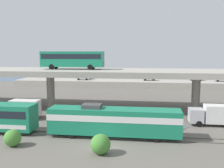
{
  "coord_description": "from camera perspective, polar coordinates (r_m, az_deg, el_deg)",
  "views": [
    {
      "loc": [
        4.82,
        -27.92,
        10.86
      ],
      "look_at": [
        -2.34,
        25.33,
        4.09
      ],
      "focal_mm": 41.89,
      "sensor_mm": 36.0,
      "label": 1
    }
  ],
  "objects": [
    {
      "name": "ground_plane",
      "position": [
        30.34,
        -2.06,
        -13.8
      ],
      "size": [
        260.0,
        260.0,
        0.0
      ],
      "primitive_type": "plane",
      "color": "#605B54"
    },
    {
      "name": "rail_strip_near",
      "position": [
        33.32,
        -1.1,
        -11.73
      ],
      "size": [
        110.0,
        0.12,
        0.12
      ],
      "primitive_type": "cube",
      "color": "#59544C",
      "rests_on": "ground_plane"
    },
    {
      "name": "rail_strip_far",
      "position": [
        34.76,
        -0.71,
        -10.92
      ],
      "size": [
        110.0,
        0.12,
        0.12
      ],
      "primitive_type": "cube",
      "color": "#59544C",
      "rests_on": "ground_plane"
    },
    {
      "name": "train_locomotive",
      "position": [
        33.23,
        1.88,
        -7.95
      ],
      "size": [
        17.79,
        3.04,
        4.18
      ],
      "color": "#197A56",
      "rests_on": "ground_plane"
    },
    {
      "name": "highway_overpass",
      "position": [
        48.34,
        1.9,
        2.26
      ],
      "size": [
        96.0,
        11.54,
        7.41
      ],
      "color": "#9E998E",
      "rests_on": "ground_plane"
    },
    {
      "name": "transit_bus_on_overpass",
      "position": [
        50.61,
        -8.64,
        5.53
      ],
      "size": [
        12.0,
        2.68,
        3.4
      ],
      "color": "#197A56",
      "rests_on": "highway_overpass"
    },
    {
      "name": "service_truck_west",
      "position": [
        41.3,
        21.44,
        -6.23
      ],
      "size": [
        6.8,
        2.46,
        3.04
      ],
      "rotation": [
        0.0,
        0.0,
        3.14
      ],
      "color": "#B7B7BC",
      "rests_on": "ground_plane"
    },
    {
      "name": "service_truck_east",
      "position": [
        44.94,
        -19.45,
        -5.08
      ],
      "size": [
        6.8,
        2.46,
        3.04
      ],
      "rotation": [
        0.0,
        0.0,
        3.14
      ],
      "color": "#9E998C",
      "rests_on": "ground_plane"
    },
    {
      "name": "pier_parking_lot",
      "position": [
        83.66,
        4.3,
        0.29
      ],
      "size": [
        73.59,
        12.24,
        1.73
      ],
      "primitive_type": "cube",
      "color": "#9E998E",
      "rests_on": "ground_plane"
    },
    {
      "name": "parked_car_0",
      "position": [
        85.91,
        22.79,
        1.03
      ],
      "size": [
        4.13,
        1.91,
        1.5
      ],
      "color": "#B7B7BC",
      "rests_on": "pier_parking_lot"
    },
    {
      "name": "parked_car_1",
      "position": [
        82.75,
        8.11,
        1.31
      ],
      "size": [
        4.13,
        1.97,
        1.5
      ],
      "color": "#9E998C",
      "rests_on": "pier_parking_lot"
    },
    {
      "name": "parked_car_2",
      "position": [
        83.86,
        -6.31,
        1.41
      ],
      "size": [
        4.19,
        1.85,
        1.5
      ],
      "rotation": [
        0.0,
        0.0,
        3.14
      ],
      "color": "#B7B7BC",
      "rests_on": "pier_parking_lot"
    },
    {
      "name": "parked_car_3",
      "position": [
        86.17,
        17.89,
        1.26
      ],
      "size": [
        4.13,
        1.83,
        1.5
      ],
      "rotation": [
        0.0,
        0.0,
        3.14
      ],
      "color": "#515459",
      "rests_on": "pier_parking_lot"
    },
    {
      "name": "parked_car_4",
      "position": [
        86.75,
        -5.63,
        1.61
      ],
      "size": [
        4.12,
        1.94,
        1.5
      ],
      "color": "silver",
      "rests_on": "pier_parking_lot"
    },
    {
      "name": "harbor_water",
      "position": [
        106.58,
        5.02,
        1.3
      ],
      "size": [
        140.0,
        36.0,
        0.01
      ],
      "primitive_type": "cube",
      "color": "#2D5170",
      "rests_on": "ground_plane"
    },
    {
      "name": "shrub_left",
      "position": [
        32.62,
        -20.87,
        -10.94
      ],
      "size": [
        1.96,
        1.96,
        1.96
      ],
      "primitive_type": "sphere",
      "color": "#448231",
      "rests_on": "ground_plane"
    },
    {
      "name": "shrub_right",
      "position": [
        28.36,
        -2.53,
        -13.0
      ],
      "size": [
        2.16,
        2.16,
        2.16
      ],
      "primitive_type": "sphere",
      "color": "#418131",
      "rests_on": "ground_plane"
    }
  ]
}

